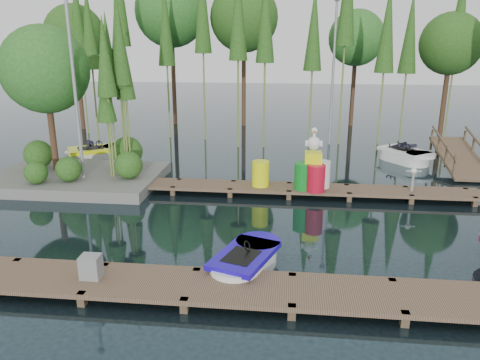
# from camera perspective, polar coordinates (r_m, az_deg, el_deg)

# --- Properties ---
(ground_plane) EXTENTS (90.00, 90.00, 0.00)m
(ground_plane) POSITION_cam_1_polar(r_m,az_deg,el_deg) (14.37, -2.21, -4.71)
(ground_plane) COLOR #1D2E36
(near_dock) EXTENTS (18.00, 1.50, 0.50)m
(near_dock) POSITION_cam_1_polar(r_m,az_deg,el_deg) (10.27, -6.02, -12.70)
(near_dock) COLOR brown
(near_dock) RESTS_ON ground
(far_dock) EXTENTS (15.00, 1.20, 0.50)m
(far_dock) POSITION_cam_1_polar(r_m,az_deg,el_deg) (16.53, 2.49, -0.94)
(far_dock) COLOR brown
(far_dock) RESTS_ON ground
(island) EXTENTS (6.20, 4.20, 6.75)m
(island) POSITION_cam_1_polar(r_m,az_deg,el_deg) (18.60, -20.57, 9.34)
(island) COLOR slate
(island) RESTS_ON ground
(tree_screen) EXTENTS (34.42, 18.53, 10.31)m
(tree_screen) POSITION_cam_1_polar(r_m,az_deg,el_deg) (24.16, -3.52, 18.84)
(tree_screen) COLOR #482F1E
(tree_screen) RESTS_ON ground
(lamp_island) EXTENTS (0.30, 0.30, 7.25)m
(lamp_island) POSITION_cam_1_polar(r_m,az_deg,el_deg) (17.44, -19.71, 12.57)
(lamp_island) COLOR gray
(lamp_island) RESTS_ON ground
(lamp_rear) EXTENTS (0.30, 0.30, 7.25)m
(lamp_rear) POSITION_cam_1_polar(r_m,az_deg,el_deg) (24.31, 11.36, 14.17)
(lamp_rear) COLOR gray
(lamp_rear) RESTS_ON ground
(ramp) EXTENTS (1.50, 3.94, 1.49)m
(ramp) POSITION_cam_1_polar(r_m,az_deg,el_deg) (21.43, 25.20, 2.60)
(ramp) COLOR brown
(ramp) RESTS_ON ground
(boat_blue) EXTENTS (1.85, 2.68, 0.83)m
(boat_blue) POSITION_cam_1_polar(r_m,az_deg,el_deg) (11.14, 0.68, -10.06)
(boat_blue) COLOR white
(boat_blue) RESTS_ON ground
(boat_yellow_far) EXTENTS (3.22, 2.67, 1.48)m
(boat_yellow_far) POSITION_cam_1_polar(r_m,az_deg,el_deg) (21.92, -16.99, 3.04)
(boat_yellow_far) COLOR white
(boat_yellow_far) RESTS_ON ground
(boat_white_far) EXTENTS (2.59, 2.91, 1.28)m
(boat_white_far) POSITION_cam_1_polar(r_m,az_deg,el_deg) (22.04, 19.46, 2.81)
(boat_white_far) COLOR white
(boat_white_far) RESTS_ON ground
(utility_cabinet) EXTENTS (0.43, 0.36, 0.52)m
(utility_cabinet) POSITION_cam_1_polar(r_m,az_deg,el_deg) (10.77, -17.71, -10.03)
(utility_cabinet) COLOR gray
(utility_cabinet) RESTS_ON near_dock
(yellow_barrel) EXTENTS (0.59, 0.59, 0.89)m
(yellow_barrel) POSITION_cam_1_polar(r_m,az_deg,el_deg) (16.38, 2.52, 0.78)
(yellow_barrel) COLOR #EFFF0D
(yellow_barrel) RESTS_ON far_dock
(drum_cluster) EXTENTS (1.24, 1.13, 2.14)m
(drum_cluster) POSITION_cam_1_polar(r_m,az_deg,el_deg) (16.17, 8.95, 1.04)
(drum_cluster) COLOR #0E7F20
(drum_cluster) RESTS_ON far_dock
(seagull_post) EXTENTS (0.50, 0.27, 0.80)m
(seagull_post) POSITION_cam_1_polar(r_m,az_deg,el_deg) (16.84, 20.37, 0.50)
(seagull_post) COLOR gray
(seagull_post) RESTS_ON far_dock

